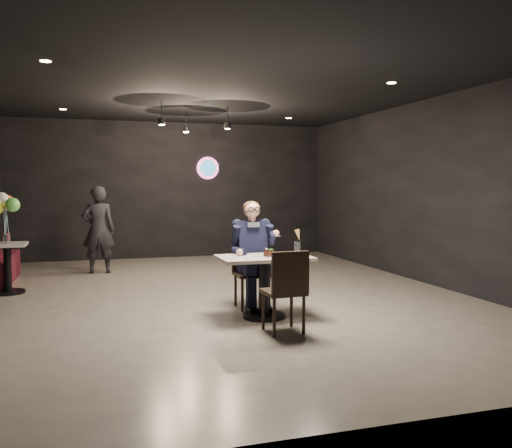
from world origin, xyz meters
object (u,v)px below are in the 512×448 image
object	(u,v)px
balloon_vase	(7,238)
main_table	(264,287)
chair_near	(283,290)
side_table	(8,271)
sundae_glass	(297,248)
passerby	(98,230)
chair_far	(251,273)
seated_man	(251,253)

from	to	relation	value
balloon_vase	main_table	bearing A→B (deg)	-38.19
chair_near	side_table	xyz separation A→B (m)	(-3.20, 3.19, -0.12)
sundae_glass	passerby	bearing A→B (deg)	119.03
main_table	side_table	size ratio (longest dim) A/B	1.61
sundae_glass	balloon_vase	world-z (taller)	sundae_glass
chair_far	side_table	size ratio (longest dim) A/B	1.35
main_table	seated_man	size ratio (longest dim) A/B	0.76
side_table	passerby	distance (m)	2.10
chair_far	seated_man	world-z (taller)	seated_man
chair_near	seated_man	size ratio (longest dim) A/B	0.64
main_table	chair_far	size ratio (longest dim) A/B	1.20
chair_near	passerby	world-z (taller)	passerby
sundae_glass	side_table	size ratio (longest dim) A/B	0.25
main_table	side_table	xyz separation A→B (m)	(-3.20, 2.51, -0.03)
main_table	seated_man	bearing A→B (deg)	90.00
side_table	passerby	bearing A→B (deg)	49.73
chair_far	balloon_vase	bearing A→B (deg)	148.43
main_table	sundae_glass	size ratio (longest dim) A/B	6.52
chair_near	passerby	size ratio (longest dim) A/B	0.58
main_table	sundae_glass	world-z (taller)	sundae_glass
chair_near	seated_man	world-z (taller)	seated_man
balloon_vase	passerby	size ratio (longest dim) A/B	0.10
chair_near	side_table	distance (m)	4.52
side_table	main_table	bearing A→B (deg)	-38.19
chair_far	passerby	world-z (taller)	passerby
chair_far	balloon_vase	world-z (taller)	chair_far
sundae_glass	side_table	xyz separation A→B (m)	(-3.61, 2.55, -0.49)
main_table	sundae_glass	bearing A→B (deg)	-5.29
main_table	side_table	distance (m)	4.07
passerby	chair_far	bearing A→B (deg)	120.64
main_table	balloon_vase	size ratio (longest dim) A/B	7.16
sundae_glass	side_table	world-z (taller)	sundae_glass
seated_man	side_table	bearing A→B (deg)	148.43
chair_near	passerby	xyz separation A→B (m)	(-1.87, 4.76, 0.34)
sundae_glass	seated_man	bearing A→B (deg)	125.03
seated_man	balloon_vase	bearing A→B (deg)	148.43
side_table	balloon_vase	distance (m)	0.48
side_table	chair_near	bearing A→B (deg)	-44.97
balloon_vase	sundae_glass	bearing A→B (deg)	-35.27
side_table	seated_man	bearing A→B (deg)	-31.57
side_table	sundae_glass	bearing A→B (deg)	-35.27
chair_near	sundae_glass	world-z (taller)	chair_near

